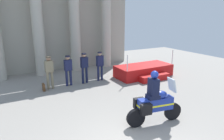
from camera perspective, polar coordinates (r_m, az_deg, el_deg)
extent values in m
cube|color=#A49F91|center=(14.18, -16.32, 12.71)|extent=(11.01, 0.30, 6.31)
cylinder|color=#B2AD9E|center=(13.06, -20.27, 11.07)|extent=(0.67, 0.67, 5.79)
cylinder|color=#B2AD9E|center=(13.60, -10.52, 11.87)|extent=(0.67, 0.67, 5.79)
cylinder|color=#B2AD9E|center=(14.49, -1.71, 12.30)|extent=(0.67, 0.67, 5.79)
cube|color=#B71414|center=(12.52, 8.89, -0.16)|extent=(3.46, 1.54, 0.70)
cube|color=#B71414|center=(11.81, 11.86, -2.13)|extent=(1.90, 0.50, 0.35)
cylinder|color=silver|center=(10.85, 4.36, 1.94)|extent=(0.05, 0.05, 0.90)
cylinder|color=silver|center=(12.91, 16.74, 3.49)|extent=(0.05, 0.05, 0.90)
cylinder|color=#7A7056|center=(10.65, -17.69, -2.92)|extent=(0.13, 0.13, 0.89)
cylinder|color=#7A7056|center=(10.69, -16.53, -2.76)|extent=(0.13, 0.13, 0.89)
cube|color=#7A7056|center=(10.48, -17.42, 0.99)|extent=(0.40, 0.26, 0.58)
sphere|color=#997056|center=(10.39, -17.59, 3.10)|extent=(0.21, 0.21, 0.21)
cylinder|color=#494334|center=(10.38, -17.63, 3.53)|extent=(0.24, 0.24, 0.06)
cylinder|color=#191E42|center=(10.92, -12.70, -2.31)|extent=(0.13, 0.13, 0.83)
cylinder|color=#191E42|center=(10.98, -11.60, -2.15)|extent=(0.13, 0.13, 0.83)
cube|color=#191E42|center=(10.76, -12.35, 1.34)|extent=(0.40, 0.26, 0.58)
sphere|color=tan|center=(10.68, -12.47, 3.38)|extent=(0.21, 0.21, 0.21)
cylinder|color=black|center=(10.66, -12.50, 3.80)|extent=(0.24, 0.24, 0.06)
cylinder|color=#141938|center=(11.12, -8.26, -1.57)|extent=(0.13, 0.13, 0.90)
cylinder|color=#141938|center=(11.20, -7.21, -1.42)|extent=(0.13, 0.13, 0.90)
cube|color=#141938|center=(10.97, -7.87, 2.17)|extent=(0.40, 0.26, 0.57)
sphere|color=tan|center=(10.89, -7.94, 4.16)|extent=(0.21, 0.21, 0.21)
cylinder|color=black|center=(10.88, -7.96, 4.57)|extent=(0.24, 0.24, 0.06)
cylinder|color=#191E42|center=(11.52, -3.90, -0.96)|extent=(0.13, 0.13, 0.86)
cylinder|color=#191E42|center=(11.61, -2.92, -0.82)|extent=(0.13, 0.13, 0.86)
cube|color=#191E42|center=(11.39, -3.47, 2.60)|extent=(0.40, 0.26, 0.59)
sphere|color=tan|center=(11.31, -3.50, 4.57)|extent=(0.21, 0.21, 0.21)
cylinder|color=black|center=(11.29, -3.50, 4.96)|extent=(0.24, 0.24, 0.06)
cylinder|color=black|center=(7.64, 16.79, -11.16)|extent=(0.65, 0.21, 0.64)
cylinder|color=black|center=(6.95, 6.76, -13.34)|extent=(0.65, 0.24, 0.64)
cube|color=navy|center=(7.10, 12.21, -9.37)|extent=(1.28, 0.52, 0.44)
ellipsoid|color=navy|center=(7.05, 13.41, -6.79)|extent=(0.57, 0.40, 0.26)
cube|color=yellow|center=(7.11, 12.20, -9.52)|extent=(1.30, 0.54, 0.06)
cube|color=silver|center=(7.19, 16.59, -4.03)|extent=(0.22, 0.42, 0.47)
cube|color=black|center=(7.07, 7.60, -9.23)|extent=(0.38, 0.24, 0.36)
cube|color=black|center=(6.66, 9.64, -10.93)|extent=(0.38, 0.24, 0.36)
cube|color=black|center=(6.92, 11.49, -7.35)|extent=(0.45, 0.40, 0.14)
cube|color=black|center=(6.80, 11.65, -4.63)|extent=(0.32, 0.40, 0.56)
sphere|color=navy|center=(6.68, 11.98, -1.30)|extent=(0.26, 0.26, 0.26)
cube|color=brown|center=(10.59, -18.79, -4.65)|extent=(0.10, 0.32, 0.36)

